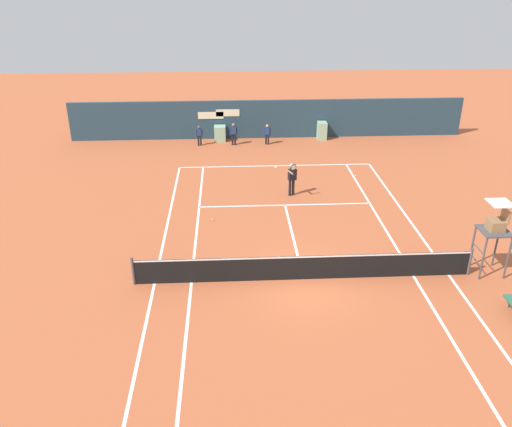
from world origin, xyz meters
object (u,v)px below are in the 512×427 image
Objects in this scene: player_on_baseline at (292,177)px; ball_kid_right_post at (199,134)px; ball_kid_left_post at (267,133)px; tennis_ball_mid_court at (213,219)px; umpire_chair at (495,228)px; tennis_ball_near_service_line at (356,176)px; ball_kid_centre_post at (234,132)px.

ball_kid_right_post is at bearing -80.21° from player_on_baseline.
player_on_baseline is 8.06m from ball_kid_left_post.
player_on_baseline is 9.35m from ball_kid_right_post.
tennis_ball_mid_court is (1.00, -10.58, -0.69)m from ball_kid_right_post.
umpire_chair is 41.10× the size of tennis_ball_near_service_line.
ball_kid_right_post is 10.22m from tennis_ball_near_service_line.
player_on_baseline reaches higher than tennis_ball_mid_court.
umpire_chair is at bearing 124.89° from ball_kid_right_post.
ball_kid_centre_post reaches higher than ball_kid_left_post.
player_on_baseline is at bearing 110.53° from ball_kid_centre_post.
player_on_baseline reaches higher than tennis_ball_near_service_line.
ball_kid_centre_post is at bearing 138.18° from tennis_ball_near_service_line.
tennis_ball_near_service_line is at bearing 140.33° from ball_kid_centre_post.
ball_kid_right_post is 0.91× the size of ball_kid_centre_post.
umpire_chair reaches higher than tennis_ball_near_service_line.
ball_kid_right_post is (-4.78, 8.03, -0.24)m from player_on_baseline.
tennis_ball_mid_court is (-10.09, 4.87, -1.79)m from umpire_chair.
tennis_ball_near_service_line is at bearing -168.44° from player_on_baseline.
player_on_baseline is 1.45× the size of ball_kid_right_post.
umpire_chair is 2.21× the size of ball_kid_left_post.
ball_kid_left_post is 18.60× the size of tennis_ball_near_service_line.
ball_kid_right_post is 2.11m from ball_kid_centre_post.
tennis_ball_near_service_line is at bearing 145.33° from ball_kid_right_post.
ball_kid_left_post is at bearing 24.08° from umpire_chair.
player_on_baseline is at bearing 119.97° from ball_kid_right_post.
ball_kid_left_post is (4.18, -0.00, 0.00)m from ball_kid_right_post.
umpire_chair is at bearing -74.97° from tennis_ball_near_service_line.
ball_kid_left_post is at bearing -106.69° from player_on_baseline.
ball_kid_left_post reaches higher than tennis_ball_near_service_line.
ball_kid_centre_post is (2.11, -0.00, 0.07)m from ball_kid_right_post.
player_on_baseline is at bearing 104.31° from ball_kid_left_post.
umpire_chair is 1.54× the size of player_on_baseline.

